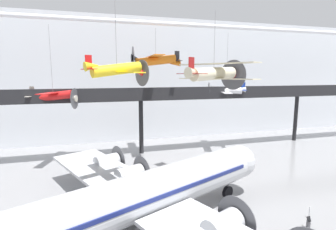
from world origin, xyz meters
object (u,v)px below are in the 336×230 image
object	(u,v)px
suspended_plane_cream_biplane	(214,73)
info_sign_pedestal	(308,224)
suspended_plane_yellow_lowwing	(117,70)
stanchion_barrier	(309,214)
suspended_plane_orange_highwing	(156,60)
suspended_plane_white_twin	(226,90)
suspended_plane_red_highwing	(53,96)
airliner_silver_main	(141,196)

from	to	relation	value
suspended_plane_cream_biplane	info_sign_pedestal	xyz separation A→B (m)	(4.05, -10.16, -12.43)
suspended_plane_yellow_lowwing	stanchion_barrier	distance (m)	21.26
suspended_plane_cream_biplane	suspended_plane_orange_highwing	world-z (taller)	suspended_plane_orange_highwing
suspended_plane_white_twin	suspended_plane_red_highwing	bearing A→B (deg)	18.99
suspended_plane_yellow_lowwing	suspended_plane_cream_biplane	world-z (taller)	suspended_plane_yellow_lowwing
suspended_plane_cream_biplane	suspended_plane_red_highwing	bearing A→B (deg)	119.57
airliner_silver_main	suspended_plane_red_highwing	size ratio (longest dim) A/B	2.87
suspended_plane_orange_highwing	info_sign_pedestal	xyz separation A→B (m)	(7.57, -22.44, -14.36)
suspended_plane_red_highwing	suspended_plane_orange_highwing	distance (m)	15.20
suspended_plane_yellow_lowwing	suspended_plane_cream_biplane	distance (m)	11.33
suspended_plane_red_highwing	suspended_plane_white_twin	bearing A→B (deg)	19.06
suspended_plane_white_twin	airliner_silver_main	bearing A→B (deg)	66.49
suspended_plane_yellow_lowwing	info_sign_pedestal	xyz separation A→B (m)	(14.76, -6.46, -12.69)
stanchion_barrier	info_sign_pedestal	world-z (taller)	info_sign_pedestal
suspended_plane_yellow_lowwing	suspended_plane_white_twin	size ratio (longest dim) A/B	0.73
suspended_plane_white_twin	info_sign_pedestal	size ratio (longest dim) A/B	8.49
suspended_plane_cream_biplane	suspended_plane_orange_highwing	bearing A→B (deg)	79.96
suspended_plane_orange_highwing	info_sign_pedestal	world-z (taller)	suspended_plane_orange_highwing
suspended_plane_red_highwing	info_sign_pedestal	size ratio (longest dim) A/B	8.97
airliner_silver_main	suspended_plane_white_twin	xyz separation A→B (m)	(18.01, 20.26, 6.65)
airliner_silver_main	suspended_plane_white_twin	world-z (taller)	suspended_plane_white_twin
suspended_plane_yellow_lowwing	suspended_plane_red_highwing	bearing A→B (deg)	93.70
suspended_plane_red_highwing	stanchion_barrier	distance (m)	32.89
suspended_plane_white_twin	suspended_plane_yellow_lowwing	bearing A→B (deg)	58.57
suspended_plane_red_highwing	suspended_plane_yellow_lowwing	bearing A→B (deg)	-47.54
suspended_plane_yellow_lowwing	suspended_plane_white_twin	xyz separation A→B (m)	(19.19, 16.36, -2.96)
suspended_plane_white_twin	suspended_plane_cream_biplane	world-z (taller)	suspended_plane_cream_biplane
suspended_plane_red_highwing	stanchion_barrier	bearing A→B (deg)	-23.83
suspended_plane_red_highwing	suspended_plane_orange_highwing	xyz separation A→B (m)	(14.39, 0.02, 4.92)
airliner_silver_main	stanchion_barrier	distance (m)	15.38
suspended_plane_red_highwing	suspended_plane_cream_biplane	bearing A→B (deg)	-16.20
airliner_silver_main	suspended_plane_cream_biplane	size ratio (longest dim) A/B	3.36
suspended_plane_cream_biplane	airliner_silver_main	bearing A→B (deg)	-167.44
suspended_plane_red_highwing	stanchion_barrier	xyz separation A→B (m)	(23.37, -21.06, -9.58)
suspended_plane_cream_biplane	stanchion_barrier	world-z (taller)	suspended_plane_cream_biplane
suspended_plane_yellow_lowwing	suspended_plane_orange_highwing	xyz separation A→B (m)	(7.19, 15.98, 1.67)
suspended_plane_cream_biplane	suspended_plane_orange_highwing	size ratio (longest dim) A/B	1.05
suspended_plane_white_twin	stanchion_barrier	xyz separation A→B (m)	(-3.02, -21.46, -9.87)
suspended_plane_red_highwing	suspended_plane_yellow_lowwing	size ratio (longest dim) A/B	1.45
info_sign_pedestal	airliner_silver_main	bearing A→B (deg)	-171.73
airliner_silver_main	stanchion_barrier	size ratio (longest dim) A/B	29.70
suspended_plane_yellow_lowwing	suspended_plane_orange_highwing	distance (m)	17.60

